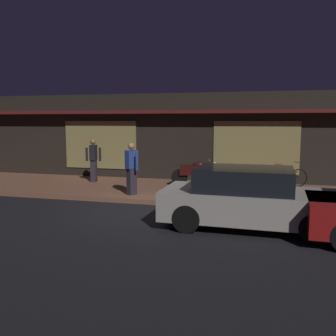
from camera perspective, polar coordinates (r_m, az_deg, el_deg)
The scene contains 8 objects.
ground_plane at distance 10.32m, azimuth -5.76°, elevation -6.82°, with size 60.00×60.00×0.00m, color black.
sidewalk_slab at distance 13.09m, azimuth -1.18°, elevation -3.42°, with size 18.00×4.00×0.15m, color brown.
storefront_building at distance 16.16m, azimuth 2.09°, elevation 4.80°, with size 18.00×3.30×3.60m.
motorcycle at distance 13.46m, azimuth 4.27°, elevation -0.67°, with size 1.68×0.65×0.97m.
bicycle_parked at distance 13.77m, azimuth 17.61°, elevation -1.40°, with size 1.57×0.66×0.91m.
person_photographer at distance 14.56m, azimuth -11.44°, elevation 1.32°, with size 0.62×0.41×1.67m.
person_bystander at distance 11.82m, azimuth -5.64°, elevation 0.07°, with size 0.57×0.44×1.67m.
parked_car_far at distance 8.89m, azimuth 12.30°, elevation -4.58°, with size 4.14×1.86×1.42m.
Camera 1 is at (3.51, -9.37, 2.51)m, focal length 39.46 mm.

